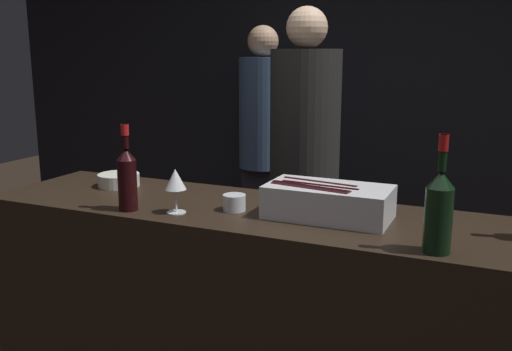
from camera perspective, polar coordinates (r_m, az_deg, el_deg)
name	(u,v)px	position (r m, az deg, el deg)	size (l,w,h in m)	color
wall_back_chalkboard	(382,85)	(4.13, 12.47, 8.85)	(6.40, 0.06, 2.80)	black
bar_counter	(253,341)	(2.30, -0.30, -16.19)	(2.09, 0.56, 1.06)	black
ice_bin_with_bottles	(325,200)	(1.99, 6.93, -2.41)	(0.43, 0.23, 0.12)	silver
bowl_white	(119,180)	(2.51, -13.56, -0.40)	(0.18, 0.18, 0.05)	silver
wine_glass	(175,181)	(2.04, -8.06, -0.53)	(0.08, 0.08, 0.16)	silver
candle_votive	(234,202)	(2.07, -2.18, -2.71)	(0.08, 0.08, 0.06)	silver
red_wine_bottle_burgundy	(439,209)	(1.70, 17.83, -3.18)	(0.08, 0.08, 0.34)	black
red_wine_bottle_tall	(127,176)	(2.11, -12.77, -0.09)	(0.07, 0.07, 0.31)	black
person_in_hoodie	(304,166)	(3.02, 4.86, 0.98)	(0.37, 0.37, 1.85)	black
person_blond_tee	(263,141)	(3.97, 0.68, 3.44)	(0.33, 0.33, 1.80)	black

